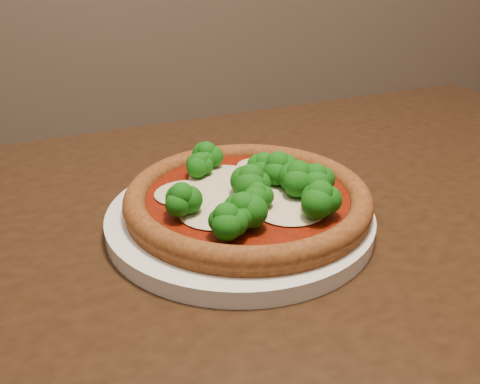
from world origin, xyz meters
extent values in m
cube|color=black|center=(0.25, 0.15, 0.73)|extent=(1.29, 1.02, 0.04)
cylinder|color=black|center=(0.72, 0.61, 0.35)|extent=(0.06, 0.06, 0.71)
cylinder|color=silver|center=(0.20, 0.22, 0.76)|extent=(0.28, 0.28, 0.02)
cylinder|color=brown|center=(0.21, 0.22, 0.77)|extent=(0.26, 0.26, 0.01)
torus|color=brown|center=(0.21, 0.22, 0.78)|extent=(0.26, 0.26, 0.02)
cylinder|color=#6C1305|center=(0.21, 0.22, 0.78)|extent=(0.21, 0.21, 0.00)
ellipsoid|color=beige|center=(0.26, 0.23, 0.78)|extent=(0.08, 0.07, 0.01)
ellipsoid|color=beige|center=(0.24, 0.18, 0.78)|extent=(0.07, 0.06, 0.01)
ellipsoid|color=beige|center=(0.19, 0.27, 0.78)|extent=(0.08, 0.07, 0.01)
ellipsoid|color=beige|center=(0.24, 0.29, 0.78)|extent=(0.05, 0.04, 0.00)
ellipsoid|color=beige|center=(0.14, 0.24, 0.78)|extent=(0.07, 0.06, 0.01)
ellipsoid|color=beige|center=(0.24, 0.26, 0.78)|extent=(0.06, 0.06, 0.01)
ellipsoid|color=beige|center=(0.27, 0.19, 0.78)|extent=(0.06, 0.05, 0.00)
ellipsoid|color=beige|center=(0.17, 0.19, 0.78)|extent=(0.08, 0.07, 0.01)
ellipsoid|color=beige|center=(0.21, 0.23, 0.78)|extent=(0.11, 0.10, 0.01)
ellipsoid|color=#157011|center=(0.21, 0.21, 0.81)|extent=(0.05, 0.05, 0.04)
ellipsoid|color=#157011|center=(0.17, 0.28, 0.80)|extent=(0.03, 0.03, 0.03)
ellipsoid|color=#157011|center=(0.25, 0.25, 0.80)|extent=(0.04, 0.04, 0.03)
ellipsoid|color=#157011|center=(0.26, 0.21, 0.81)|extent=(0.05, 0.05, 0.04)
ellipsoid|color=#157011|center=(0.21, 0.19, 0.80)|extent=(0.03, 0.03, 0.03)
ellipsoid|color=#157011|center=(0.27, 0.20, 0.81)|extent=(0.04, 0.04, 0.04)
ellipsoid|color=#157011|center=(0.16, 0.14, 0.80)|extent=(0.04, 0.04, 0.04)
ellipsoid|color=#157011|center=(0.23, 0.25, 0.80)|extent=(0.04, 0.04, 0.03)
ellipsoid|color=#157011|center=(0.26, 0.16, 0.81)|extent=(0.05, 0.05, 0.04)
ellipsoid|color=#157011|center=(0.18, 0.30, 0.80)|extent=(0.04, 0.04, 0.03)
ellipsoid|color=#157011|center=(0.13, 0.19, 0.81)|extent=(0.04, 0.04, 0.04)
ellipsoid|color=#157011|center=(0.24, 0.24, 0.81)|extent=(0.05, 0.05, 0.04)
ellipsoid|color=#157011|center=(0.18, 0.16, 0.81)|extent=(0.04, 0.04, 0.04)
camera|label=1|loc=(0.07, -0.26, 1.04)|focal=40.00mm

